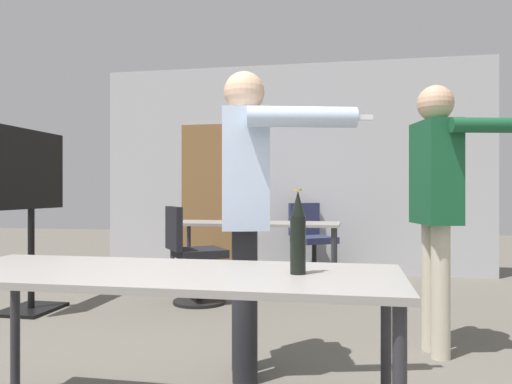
{
  "coord_description": "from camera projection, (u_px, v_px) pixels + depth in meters",
  "views": [
    {
      "loc": [
        0.8,
        -1.5,
        1.1
      ],
      "look_at": [
        0.07,
        2.35,
        1.1
      ],
      "focal_mm": 35.0,
      "sensor_mm": 36.0,
      "label": 1
    }
  ],
  "objects": [
    {
      "name": "office_chair_mid_tucked",
      "position": [
        192.0,
        257.0,
        4.89
      ],
      "size": [
        0.68,
        0.66,
        0.96
      ],
      "rotation": [
        0.0,
        0.0,
        5.32
      ],
      "color": "black",
      "rests_on": "ground_plane"
    },
    {
      "name": "conference_table_far",
      "position": [
        255.0,
        229.0,
        5.69
      ],
      "size": [
        1.9,
        0.7,
        0.75
      ],
      "color": "gray",
      "rests_on": "ground_plane"
    },
    {
      "name": "office_chair_far_right",
      "position": [
        311.0,
        242.0,
        6.39
      ],
      "size": [
        0.66,
        0.68,
        0.95
      ],
      "rotation": [
        0.0,
        0.0,
        3.74
      ],
      "color": "black",
      "rests_on": "ground_plane"
    },
    {
      "name": "tv_screen",
      "position": [
        31.0,
        201.0,
        4.6
      ],
      "size": [
        0.44,
        0.96,
        1.67
      ],
      "rotation": [
        0.0,
        0.0,
        1.57
      ],
      "color": "black",
      "rests_on": "ground_plane"
    },
    {
      "name": "person_far_watching",
      "position": [
        438.0,
        189.0,
        3.38
      ],
      "size": [
        0.89,
        0.58,
        1.82
      ],
      "rotation": [
        0.0,
        0.0,
        -1.34
      ],
      "color": "beige",
      "rests_on": "ground_plane"
    },
    {
      "name": "conference_table_near",
      "position": [
        163.0,
        285.0,
        2.19
      ],
      "size": [
        2.06,
        0.77,
        0.75
      ],
      "color": "gray",
      "rests_on": "ground_plane"
    },
    {
      "name": "beer_bottle",
      "position": [
        298.0,
        234.0,
        2.1
      ],
      "size": [
        0.07,
        0.07,
        0.36
      ],
      "color": "black",
      "rests_on": "conference_table_near"
    },
    {
      "name": "back_wall",
      "position": [
        289.0,
        169.0,
        6.84
      ],
      "size": [
        5.3,
        0.12,
        2.84
      ],
      "color": "#BCBCC1",
      "rests_on": "ground_plane"
    },
    {
      "name": "person_center_tall",
      "position": [
        247.0,
        193.0,
        2.98
      ],
      "size": [
        0.93,
        0.68,
        1.82
      ],
      "rotation": [
        0.0,
        0.0,
        -1.32
      ],
      "color": "#28282D",
      "rests_on": "ground_plane"
    }
  ]
}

